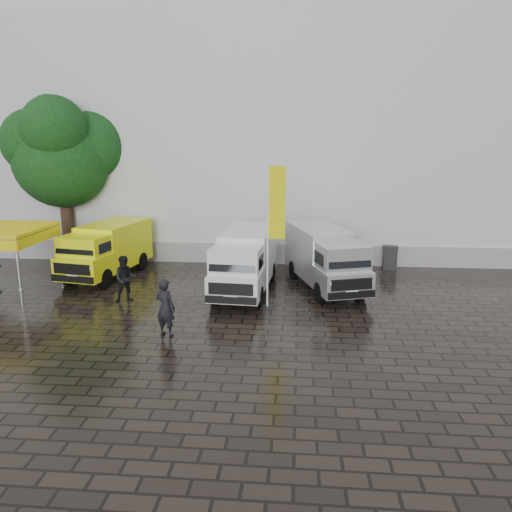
# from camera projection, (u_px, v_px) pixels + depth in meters

# --- Properties ---
(ground) EXTENTS (120.00, 120.00, 0.00)m
(ground) POSITION_uv_depth(u_px,v_px,m) (270.00, 320.00, 17.35)
(ground) COLOR black
(ground) RESTS_ON ground
(exhibition_hall) EXTENTS (44.00, 16.00, 12.00)m
(exhibition_hall) POSITION_uv_depth(u_px,v_px,m) (317.00, 140.00, 31.30)
(exhibition_hall) COLOR silver
(exhibition_hall) RESTS_ON ground
(hall_plinth) EXTENTS (44.00, 0.15, 1.00)m
(hall_plinth) POSITION_uv_depth(u_px,v_px,m) (320.00, 255.00, 24.77)
(hall_plinth) COLOR gray
(hall_plinth) RESTS_ON ground
(van_yellow) EXTENTS (2.85, 5.39, 2.36)m
(van_yellow) POSITION_uv_depth(u_px,v_px,m) (106.00, 251.00, 22.50)
(van_yellow) COLOR #F3FF0D
(van_yellow) RESTS_ON ground
(van_white) EXTENTS (2.33, 5.83, 2.47)m
(van_white) POSITION_uv_depth(u_px,v_px,m) (245.00, 262.00, 20.26)
(van_white) COLOR white
(van_white) RESTS_ON ground
(van_silver) EXTENTS (3.48, 5.94, 2.44)m
(van_silver) POSITION_uv_depth(u_px,v_px,m) (325.00, 259.00, 20.81)
(van_silver) COLOR silver
(van_silver) RESTS_ON ground
(flagpole) EXTENTS (0.88, 0.50, 5.43)m
(flagpole) POSITION_uv_depth(u_px,v_px,m) (273.00, 226.00, 17.94)
(flagpole) COLOR black
(flagpole) RESTS_ON ground
(tree) EXTENTS (4.69, 4.69, 8.42)m
(tree) POSITION_uv_depth(u_px,v_px,m) (61.00, 154.00, 24.61)
(tree) COLOR black
(tree) RESTS_ON ground
(wheelie_bin) EXTENTS (0.74, 0.74, 1.12)m
(wheelie_bin) POSITION_uv_depth(u_px,v_px,m) (390.00, 257.00, 23.95)
(wheelie_bin) COLOR black
(wheelie_bin) RESTS_ON ground
(person_front) EXTENTS (0.80, 0.66, 1.88)m
(person_front) POSITION_uv_depth(u_px,v_px,m) (165.00, 307.00, 15.77)
(person_front) COLOR black
(person_front) RESTS_ON ground
(person_tent) EXTENTS (1.06, 0.95, 1.80)m
(person_tent) POSITION_uv_depth(u_px,v_px,m) (126.00, 279.00, 19.14)
(person_tent) COLOR black
(person_tent) RESTS_ON ground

